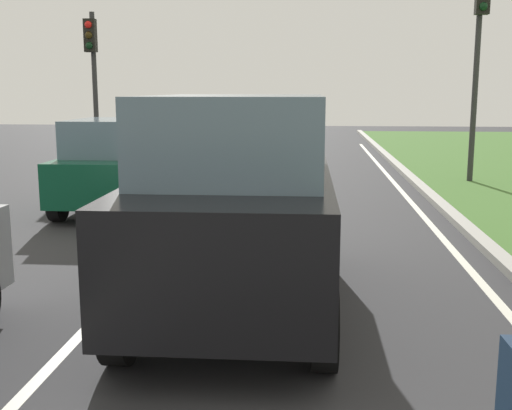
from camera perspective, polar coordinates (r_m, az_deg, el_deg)
ground_plane at (r=12.23m, az=-2.12°, el=-0.72°), size 60.00×60.00×0.00m
lane_line_center at (r=12.34m, az=-5.34°, el=-0.65°), size 0.12×32.00×0.01m
lane_line_right_edge at (r=12.32m, az=14.74°, el=-0.97°), size 0.12×32.00×0.01m
curb_right at (r=12.40m, az=17.03°, el=-0.74°), size 0.24×48.00×0.12m
car_suv_ahead at (r=6.72m, az=-1.53°, el=0.26°), size 2.00×4.52×2.28m
car_hatchback_far at (r=12.73m, az=-12.30°, el=3.50°), size 1.73×3.70×1.78m
traffic_light_near_right at (r=16.80m, az=19.35°, el=13.78°), size 0.32×0.50×5.13m
traffic_light_overhead_left at (r=18.94m, az=-14.42°, el=12.15°), size 0.32×0.50×4.48m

